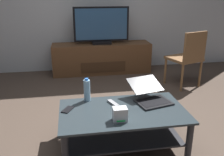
{
  "coord_description": "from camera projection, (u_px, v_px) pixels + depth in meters",
  "views": [
    {
      "loc": [
        -0.42,
        -2.36,
        1.47
      ],
      "look_at": [
        0.01,
        0.21,
        0.53
      ],
      "focal_mm": 39.84,
      "sensor_mm": 36.0,
      "label": 1
    }
  ],
  "objects": [
    {
      "name": "television",
      "position": [
        101.0,
        26.0,
        4.35
      ],
      "size": [
        0.97,
        0.2,
        0.64
      ],
      "color": "black",
      "rests_on": "media_cabinet"
    },
    {
      "name": "ground_plane",
      "position": [
        114.0,
        129.0,
        2.75
      ],
      "size": [
        7.68,
        7.68,
        0.0
      ],
      "primitive_type": "plane",
      "color": "#4C3D33"
    },
    {
      "name": "water_bottle_near",
      "position": [
        87.0,
        90.0,
        2.52
      ],
      "size": [
        0.07,
        0.07,
        0.24
      ],
      "color": "#99C6E5",
      "rests_on": "coffee_table"
    },
    {
      "name": "router_box",
      "position": [
        120.0,
        114.0,
        2.15
      ],
      "size": [
        0.12,
        0.1,
        0.12
      ],
      "color": "silver",
      "rests_on": "coffee_table"
    },
    {
      "name": "media_cabinet",
      "position": [
        102.0,
        58.0,
        4.57
      ],
      "size": [
        1.77,
        0.44,
        0.54
      ],
      "color": "brown",
      "rests_on": "ground"
    },
    {
      "name": "laptop",
      "position": [
        150.0,
        95.0,
        2.55
      ],
      "size": [
        0.43,
        0.49,
        0.19
      ],
      "color": "black",
      "rests_on": "coffee_table"
    },
    {
      "name": "tv_remote",
      "position": [
        113.0,
        103.0,
        2.48
      ],
      "size": [
        0.1,
        0.17,
        0.02
      ],
      "primitive_type": "cube",
      "rotation": [
        0.0,
        0.0,
        0.37
      ],
      "color": "#99999E",
      "rests_on": "coffee_table"
    },
    {
      "name": "dining_chair",
      "position": [
        188.0,
        56.0,
        3.8
      ],
      "size": [
        0.56,
        0.56,
        0.89
      ],
      "color": "brown",
      "rests_on": "ground"
    },
    {
      "name": "coffee_table",
      "position": [
        123.0,
        121.0,
        2.39
      ],
      "size": [
        1.2,
        0.69,
        0.38
      ],
      "color": "#2D383D",
      "rests_on": "ground"
    },
    {
      "name": "cell_phone",
      "position": [
        68.0,
        110.0,
        2.36
      ],
      "size": [
        0.13,
        0.16,
        0.01
      ],
      "primitive_type": "cube",
      "rotation": [
        0.0,
        0.0,
        -0.52
      ],
      "color": "black",
      "rests_on": "coffee_table"
    }
  ]
}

